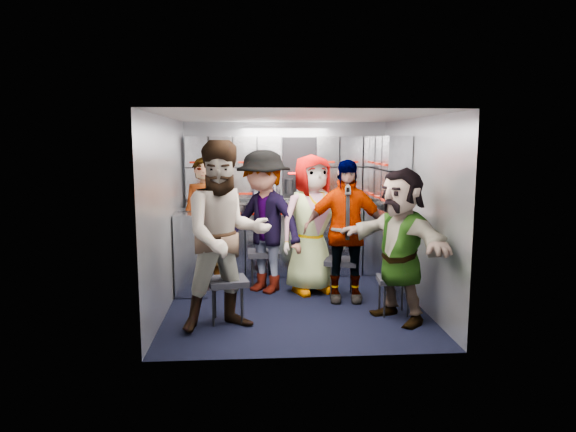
{
  "coord_description": "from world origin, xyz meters",
  "views": [
    {
      "loc": [
        -0.45,
        -5.66,
        1.84
      ],
      "look_at": [
        -0.05,
        0.35,
        0.96
      ],
      "focal_mm": 32.0,
      "sensor_mm": 36.0,
      "label": 1
    }
  ],
  "objects": [
    {
      "name": "attendant_arc_e",
      "position": [
        1.03,
        -0.63,
        0.79
      ],
      "size": [
        1.13,
        1.5,
        1.58
      ],
      "primitive_type": "imported",
      "rotation": [
        0.0,
        0.0,
        -1.05
      ],
      "color": "black",
      "rests_on": "ground"
    },
    {
      "name": "locker_bank_right",
      "position": [
        1.25,
        0.7,
        1.49
      ],
      "size": [
        0.28,
        1.0,
        0.82
      ],
      "primitive_type": "cube",
      "color": "#969AA5",
      "rests_on": "wall_right"
    },
    {
      "name": "wall_back",
      "position": [
        0.0,
        1.5,
        1.05
      ],
      "size": [
        2.8,
        0.04,
        2.1
      ],
      "primitive_type": "cube",
      "color": "#9A9EA8",
      "rests_on": "ground"
    },
    {
      "name": "attendant_standing",
      "position": [
        -1.05,
        0.68,
        0.83
      ],
      "size": [
        0.67,
        0.52,
        1.65
      ],
      "primitive_type": "imported",
      "rotation": [
        0.0,
        0.0,
        -0.22
      ],
      "color": "black",
      "rests_on": "ground"
    },
    {
      "name": "bottle_mid",
      "position": [
        -0.43,
        1.24,
        1.15
      ],
      "size": [
        0.07,
        0.07,
        0.23
      ],
      "primitive_type": "cylinder",
      "color": "white",
      "rests_on": "counter"
    },
    {
      "name": "attendant_arc_d",
      "position": [
        0.59,
        0.07,
        0.82
      ],
      "size": [
        0.99,
        0.48,
        1.63
      ],
      "primitive_type": "imported",
      "rotation": [
        0.0,
        0.0,
        -0.08
      ],
      "color": "black",
      "rests_on": "ground"
    },
    {
      "name": "attendant_arc_b",
      "position": [
        -0.33,
        0.5,
        0.87
      ],
      "size": [
        1.27,
        1.2,
        1.73
      ],
      "primitive_type": "imported",
      "rotation": [
        0.0,
        0.0,
        -0.68
      ],
      "color": "black",
      "rests_on": "ground"
    },
    {
      "name": "red_latch_strip",
      "position": [
        0.0,
        1.09,
        0.88
      ],
      "size": [
        2.6,
        0.02,
        0.03
      ],
      "primitive_type": "cube",
      "color": "#941104",
      "rests_on": "cart_bank_back"
    },
    {
      "name": "bottle_left",
      "position": [
        -0.17,
        1.24,
        1.15
      ],
      "size": [
        0.07,
        0.07,
        0.23
      ],
      "primitive_type": "cylinder",
      "color": "white",
      "rests_on": "counter"
    },
    {
      "name": "cart_bank_back",
      "position": [
        0.0,
        1.29,
        0.49
      ],
      "size": [
        2.68,
        0.38,
        0.99
      ],
      "primitive_type": "cube",
      "color": "#969AA5",
      "rests_on": "ground"
    },
    {
      "name": "bottle_right",
      "position": [
        0.16,
        1.24,
        1.14
      ],
      "size": [
        0.06,
        0.06,
        0.22
      ],
      "primitive_type": "cylinder",
      "color": "white",
      "rests_on": "counter"
    },
    {
      "name": "jump_seat_mid_right",
      "position": [
        0.59,
        0.25,
        0.4
      ],
      "size": [
        0.47,
        0.45,
        0.45
      ],
      "rotation": [
        0.0,
        0.0,
        -0.3
      ],
      "color": "black",
      "rests_on": "ground"
    },
    {
      "name": "cup_left",
      "position": [
        -0.69,
        1.23,
        1.08
      ],
      "size": [
        0.08,
        0.08,
        0.11
      ],
      "primitive_type": "cylinder",
      "color": "beige",
      "rests_on": "counter"
    },
    {
      "name": "attendant_arc_a",
      "position": [
        -0.72,
        -0.75,
        0.92
      ],
      "size": [
        1.07,
        0.94,
        1.85
      ],
      "primitive_type": "imported",
      "rotation": [
        0.0,
        0.0,
        0.31
      ],
      "color": "black",
      "rests_on": "ground"
    },
    {
      "name": "cart_bank_left",
      "position": [
        -1.19,
        0.56,
        0.49
      ],
      "size": [
        0.38,
        0.76,
        0.99
      ],
      "primitive_type": "cube",
      "color": "#969AA5",
      "rests_on": "ground"
    },
    {
      "name": "jump_seat_mid_left",
      "position": [
        -0.33,
        0.68,
        0.41
      ],
      "size": [
        0.4,
        0.38,
        0.47
      ],
      "rotation": [
        0.0,
        0.0,
        0.01
      ],
      "color": "black",
      "rests_on": "ground"
    },
    {
      "name": "floor",
      "position": [
        0.0,
        0.0,
        0.0
      ],
      "size": [
        3.0,
        3.0,
        0.0
      ],
      "primitive_type": "plane",
      "color": "black",
      "rests_on": "ground"
    },
    {
      "name": "ceiling",
      "position": [
        0.0,
        0.0,
        2.1
      ],
      "size": [
        2.8,
        3.0,
        0.02
      ],
      "primitive_type": "cube",
      "color": "silver",
      "rests_on": "wall_back"
    },
    {
      "name": "wall_left",
      "position": [
        -1.4,
        0.0,
        1.05
      ],
      "size": [
        0.04,
        3.0,
        2.1
      ],
      "primitive_type": "cube",
      "color": "#9A9EA8",
      "rests_on": "ground"
    },
    {
      "name": "cup_right",
      "position": [
        0.41,
        1.23,
        1.08
      ],
      "size": [
        0.07,
        0.07,
        0.11
      ],
      "primitive_type": "cylinder",
      "color": "beige",
      "rests_on": "counter"
    },
    {
      "name": "counter",
      "position": [
        0.0,
        1.29,
        1.01
      ],
      "size": [
        2.68,
        0.42,
        0.03
      ],
      "primitive_type": "cube",
      "color": "#B7BABF",
      "rests_on": "cart_bank_back"
    },
    {
      "name": "coffee_niche",
      "position": [
        0.18,
        1.41,
        1.47
      ],
      "size": [
        0.46,
        0.16,
        0.84
      ],
      "primitive_type": null,
      "color": "black",
      "rests_on": "wall_back"
    },
    {
      "name": "jump_seat_near_right",
      "position": [
        1.03,
        -0.45,
        0.36
      ],
      "size": [
        0.37,
        0.35,
        0.4
      ],
      "rotation": [
        0.0,
        0.0,
        -0.09
      ],
      "color": "black",
      "rests_on": "ground"
    },
    {
      "name": "right_cabinet",
      "position": [
        1.25,
        0.6,
        0.5
      ],
      "size": [
        0.28,
        1.2,
        1.0
      ],
      "primitive_type": "cube",
      "color": "#969AA5",
      "rests_on": "ground"
    },
    {
      "name": "attendant_arc_c",
      "position": [
        0.25,
        0.44,
        0.84
      ],
      "size": [
        0.95,
        0.77,
        1.68
      ],
      "primitive_type": "imported",
      "rotation": [
        0.0,
        0.0,
        0.33
      ],
      "color": "black",
      "rests_on": "ground"
    },
    {
      "name": "locker_bank_back",
      "position": [
        0.0,
        1.35,
        1.49
      ],
      "size": [
        2.68,
        0.28,
        0.82
      ],
      "primitive_type": "cube",
      "color": "#969AA5",
      "rests_on": "wall_back"
    },
    {
      "name": "jump_seat_center",
      "position": [
        0.25,
        0.62,
        0.4
      ],
      "size": [
        0.42,
        0.4,
        0.45
      ],
      "rotation": [
        0.0,
        0.0,
        -0.13
      ],
      "color": "black",
      "rests_on": "ground"
    },
    {
      "name": "jump_seat_near_left",
      "position": [
        -0.72,
        -0.57,
        0.4
      ],
      "size": [
        0.45,
        0.43,
        0.46
      ],
      "rotation": [
        0.0,
        0.0,
        0.2
      ],
      "color": "black",
      "rests_on": "ground"
    },
    {
      "name": "wall_right",
      "position": [
        1.4,
        0.0,
        1.05
      ],
      "size": [
        0.04,
        3.0,
        2.1
      ],
      "primitive_type": "cube",
      "color": "#9A9EA8",
      "rests_on": "ground"
    }
  ]
}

